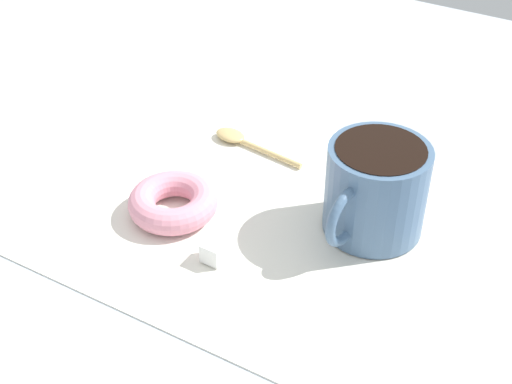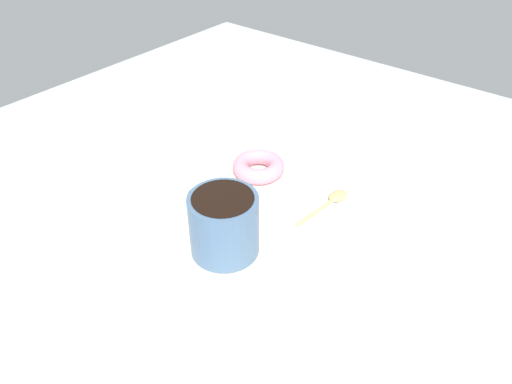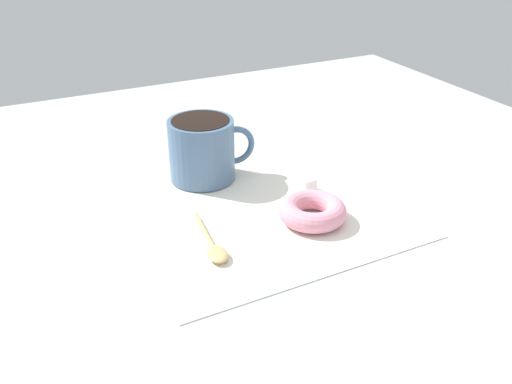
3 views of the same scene
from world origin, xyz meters
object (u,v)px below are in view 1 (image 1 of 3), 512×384
Objects in this scene: sugar_cube at (214,252)px; donut at (173,202)px; coffee_cup at (375,189)px; spoon at (240,139)px.

donut is at bearing 62.97° from sugar_cube.
coffee_cup is 1.11× the size of spoon.
donut is 0.76× the size of spoon.
sugar_cube is at bearing -117.03° from donut.
coffee_cup is at bearing -42.16° from sugar_cube.
sugar_cube is at bearing -155.21° from spoon.
sugar_cube reaches higher than spoon.
sugar_cube is (-3.59, -7.04, -0.37)cm from donut.
coffee_cup is 19.28cm from donut.
coffee_cup is 19.79cm from spoon.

